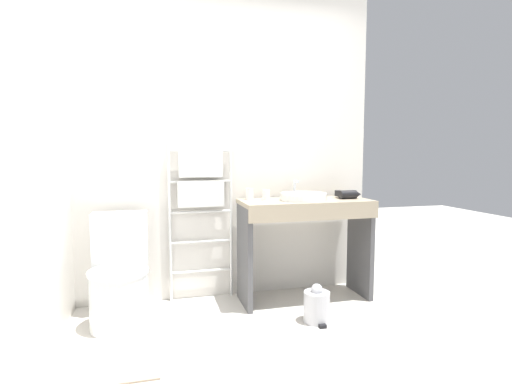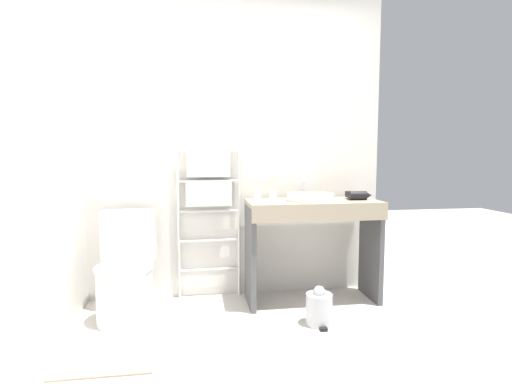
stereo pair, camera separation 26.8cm
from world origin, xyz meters
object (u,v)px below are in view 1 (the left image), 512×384
object	(u,v)px
towel_radiator	(201,191)
cup_near_edge	(266,195)
trash_bin	(317,306)
toilet	(120,280)
hair_dryer	(348,194)
sink_basin	(304,196)
cup_near_wall	(250,194)

from	to	relation	value
towel_radiator	cup_near_edge	size ratio (longest dim) A/B	15.37
trash_bin	towel_radiator	bearing A→B (deg)	138.06
toilet	trash_bin	size ratio (longest dim) A/B	2.79
hair_dryer	trash_bin	bearing A→B (deg)	-136.28
cup_near_edge	sink_basin	bearing A→B (deg)	-16.33
towel_radiator	sink_basin	size ratio (longest dim) A/B	3.45
sink_basin	cup_near_wall	bearing A→B (deg)	159.32
hair_dryer	cup_near_edge	bearing A→B (deg)	174.40
cup_near_edge	hair_dryer	size ratio (longest dim) A/B	0.43
toilet	cup_near_edge	xyz separation A→B (m)	(1.14, 0.16, 0.56)
towel_radiator	hair_dryer	world-z (taller)	towel_radiator
cup_near_wall	cup_near_edge	distance (m)	0.14
toilet	trash_bin	world-z (taller)	toilet
towel_radiator	cup_near_wall	distance (m)	0.40
hair_dryer	trash_bin	size ratio (longest dim) A/B	0.68
sink_basin	towel_radiator	bearing A→B (deg)	162.90
toilet	towel_radiator	world-z (taller)	towel_radiator
sink_basin	trash_bin	size ratio (longest dim) A/B	1.32
toilet	hair_dryer	size ratio (longest dim) A/B	4.08
hair_dryer	toilet	bearing A→B (deg)	-177.06
toilet	hair_dryer	xyz separation A→B (m)	(1.83, 0.09, 0.56)
toilet	towel_radiator	xyz separation A→B (m)	(0.63, 0.32, 0.59)
towel_radiator	trash_bin	size ratio (longest dim) A/B	4.57
cup_near_wall	cup_near_edge	bearing A→B (deg)	-30.25
towel_radiator	cup_near_edge	xyz separation A→B (m)	(0.51, -0.16, -0.03)
cup_near_edge	hair_dryer	world-z (taller)	cup_near_edge
sink_basin	cup_near_wall	size ratio (longest dim) A/B	4.02
towel_radiator	trash_bin	bearing A→B (deg)	-41.94
cup_near_edge	trash_bin	distance (m)	0.94
sink_basin	cup_near_edge	bearing A→B (deg)	163.67
sink_basin	cup_near_edge	world-z (taller)	cup_near_edge
toilet	towel_radiator	size ratio (longest dim) A/B	0.61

